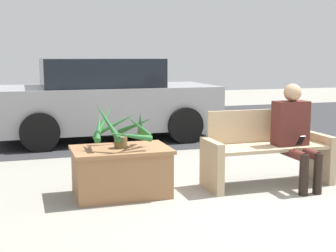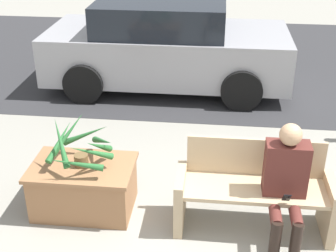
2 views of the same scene
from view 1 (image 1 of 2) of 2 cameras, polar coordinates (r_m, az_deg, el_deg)
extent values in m
plane|color=gray|center=(5.16, 12.82, -9.14)|extent=(30.00, 30.00, 0.00)
cube|color=#2D2D30|center=(10.59, -3.59, 0.18)|extent=(20.00, 6.00, 0.01)
cube|color=tan|center=(5.45, 5.35, -4.83)|extent=(0.09, 0.54, 0.59)
cube|color=tan|center=(6.15, 18.04, -3.65)|extent=(0.09, 0.54, 0.59)
cube|color=tan|center=(5.73, 12.14, -2.54)|extent=(1.38, 0.50, 0.04)
cube|color=tan|center=(5.91, 11.02, 0.03)|extent=(1.38, 0.04, 0.41)
cube|color=#51231E|center=(5.78, 14.70, 0.34)|extent=(0.41, 0.22, 0.53)
sphere|color=tan|center=(5.73, 14.95, 3.97)|extent=(0.21, 0.21, 0.21)
cylinder|color=#51231E|center=(5.60, 15.02, -3.26)|extent=(0.11, 0.45, 0.11)
cylinder|color=#51231E|center=(5.70, 16.58, -3.12)|extent=(0.11, 0.45, 0.11)
cylinder|color=black|center=(5.46, 16.22, -5.74)|extent=(0.10, 0.10, 0.47)
cylinder|color=black|center=(5.56, 17.80, -5.55)|extent=(0.10, 0.10, 0.47)
cube|color=black|center=(5.62, 15.88, -1.72)|extent=(0.07, 0.09, 0.12)
cube|color=#936642|center=(5.27, -5.73, -5.55)|extent=(1.03, 0.66, 0.54)
cube|color=#936642|center=(5.21, -5.77, -2.89)|extent=(1.08, 0.71, 0.04)
cylinder|color=brown|center=(5.20, -5.78, -1.99)|extent=(0.14, 0.14, 0.13)
cone|color=#26602D|center=(5.16, -3.40, 0.33)|extent=(0.18, 0.48, 0.35)
cone|color=#26602D|center=(5.35, -4.00, 0.09)|extent=(0.35, 0.46, 0.26)
cone|color=#26602D|center=(5.40, -6.41, 0.25)|extent=(0.51, 0.09, 0.28)
cone|color=#26602D|center=(5.25, -7.79, 0.65)|extent=(0.34, 0.39, 0.39)
cone|color=#26602D|center=(5.18, -8.43, -0.06)|extent=(0.19, 0.51, 0.29)
cone|color=#26602D|center=(5.03, -7.39, 0.51)|extent=(0.28, 0.40, 0.42)
cone|color=#26602D|center=(4.94, -4.81, -1.18)|extent=(0.53, 0.14, 0.17)
cone|color=#26602D|center=(5.05, -3.64, 0.00)|extent=(0.39, 0.40, 0.33)
cube|color=#99999E|center=(8.84, -7.56, 2.34)|extent=(4.03, 1.80, 0.78)
cube|color=black|center=(8.77, -8.29, 6.48)|extent=(2.10, 1.66, 0.51)
cylinder|color=black|center=(8.33, 2.08, 0.10)|extent=(0.65, 0.18, 0.65)
cylinder|color=black|center=(10.02, -1.38, 1.55)|extent=(0.65, 0.18, 0.65)
cylinder|color=black|center=(7.86, -15.37, -0.72)|extent=(0.65, 0.18, 0.65)
cylinder|color=black|center=(9.64, -15.81, 0.94)|extent=(0.65, 0.18, 0.65)
cylinder|color=black|center=(8.28, 14.82, -0.01)|extent=(0.11, 0.11, 0.71)
sphere|color=black|center=(8.23, 14.93, 2.66)|extent=(0.12, 0.12, 0.12)
camera|label=2|loc=(3.01, 54.19, 36.20)|focal=50.00mm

